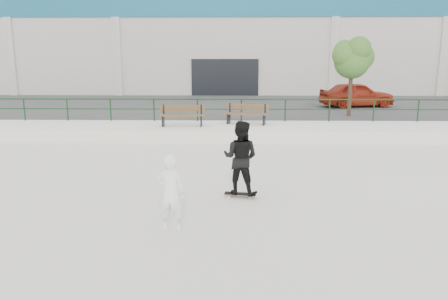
{
  "coord_description": "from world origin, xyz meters",
  "views": [
    {
      "loc": [
        0.63,
        -9.02,
        3.44
      ],
      "look_at": [
        0.4,
        2.0,
        1.06
      ],
      "focal_mm": 35.0,
      "sensor_mm": 36.0,
      "label": 1
    }
  ],
  "objects_px": {
    "skateboard": "(240,194)",
    "seated_skater": "(171,193)",
    "bench_left": "(182,116)",
    "bench_right": "(246,114)",
    "standing_skater": "(240,158)",
    "tree": "(353,57)",
    "red_car": "(356,94)"
  },
  "relations": [
    {
      "from": "skateboard",
      "to": "bench_right",
      "type": "bearing_deg",
      "value": 96.68
    },
    {
      "from": "seated_skater",
      "to": "standing_skater",
      "type": "bearing_deg",
      "value": -120.28
    },
    {
      "from": "tree",
      "to": "red_car",
      "type": "relative_size",
      "value": 0.91
    },
    {
      "from": "skateboard",
      "to": "seated_skater",
      "type": "distance_m",
      "value": 2.67
    },
    {
      "from": "tree",
      "to": "seated_skater",
      "type": "distance_m",
      "value": 15.45
    },
    {
      "from": "bench_left",
      "to": "standing_skater",
      "type": "relative_size",
      "value": 1.08
    },
    {
      "from": "bench_left",
      "to": "standing_skater",
      "type": "distance_m",
      "value": 8.4
    },
    {
      "from": "red_car",
      "to": "seated_skater",
      "type": "bearing_deg",
      "value": 144.86
    },
    {
      "from": "tree",
      "to": "standing_skater",
      "type": "xyz_separation_m",
      "value": [
        -5.6,
        -11.36,
        -2.38
      ]
    },
    {
      "from": "red_car",
      "to": "seated_skater",
      "type": "relative_size",
      "value": 2.7
    },
    {
      "from": "bench_right",
      "to": "tree",
      "type": "height_order",
      "value": "tree"
    },
    {
      "from": "standing_skater",
      "to": "seated_skater",
      "type": "relative_size",
      "value": 1.16
    },
    {
      "from": "bench_right",
      "to": "seated_skater",
      "type": "relative_size",
      "value": 1.25
    },
    {
      "from": "bench_left",
      "to": "bench_right",
      "type": "height_order",
      "value": "bench_left"
    },
    {
      "from": "bench_left",
      "to": "red_car",
      "type": "height_order",
      "value": "red_car"
    },
    {
      "from": "tree",
      "to": "skateboard",
      "type": "bearing_deg",
      "value": -116.24
    },
    {
      "from": "tree",
      "to": "bench_right",
      "type": "bearing_deg",
      "value": -152.6
    },
    {
      "from": "bench_left",
      "to": "skateboard",
      "type": "relative_size",
      "value": 2.45
    },
    {
      "from": "skateboard",
      "to": "standing_skater",
      "type": "relative_size",
      "value": 0.44
    },
    {
      "from": "bench_right",
      "to": "tree",
      "type": "relative_size",
      "value": 0.51
    },
    {
      "from": "red_car",
      "to": "seated_skater",
      "type": "xyz_separation_m",
      "value": [
        -8.43,
        -17.53,
        -0.44
      ]
    },
    {
      "from": "bench_right",
      "to": "skateboard",
      "type": "height_order",
      "value": "bench_right"
    },
    {
      "from": "skateboard",
      "to": "seated_skater",
      "type": "bearing_deg",
      "value": -113.91
    },
    {
      "from": "bench_left",
      "to": "tree",
      "type": "distance_m",
      "value": 8.95
    },
    {
      "from": "red_car",
      "to": "standing_skater",
      "type": "bearing_deg",
      "value": 146.01
    },
    {
      "from": "bench_right",
      "to": "red_car",
      "type": "distance_m",
      "value": 9.43
    },
    {
      "from": "red_car",
      "to": "standing_skater",
      "type": "xyz_separation_m",
      "value": [
        -7.02,
        -15.38,
        -0.22
      ]
    },
    {
      "from": "bench_left",
      "to": "bench_right",
      "type": "distance_m",
      "value": 2.82
    },
    {
      "from": "red_car",
      "to": "bench_right",
      "type": "bearing_deg",
      "value": 125.93
    },
    {
      "from": "red_car",
      "to": "skateboard",
      "type": "xyz_separation_m",
      "value": [
        -7.02,
        -15.38,
        -1.15
      ]
    },
    {
      "from": "bench_left",
      "to": "bench_right",
      "type": "xyz_separation_m",
      "value": [
        2.76,
        0.61,
        -0.01
      ]
    },
    {
      "from": "bench_left",
      "to": "skateboard",
      "type": "distance_m",
      "value": 8.44
    }
  ]
}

